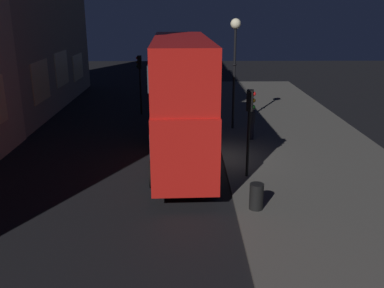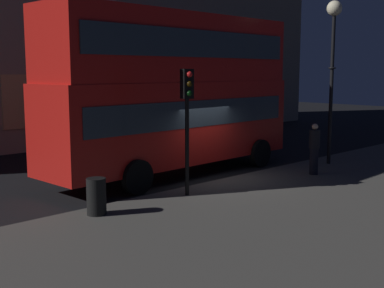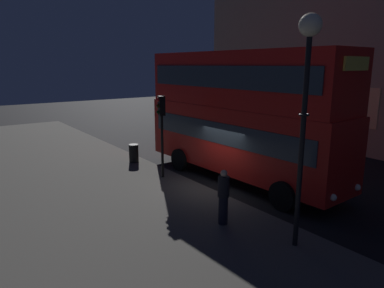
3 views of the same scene
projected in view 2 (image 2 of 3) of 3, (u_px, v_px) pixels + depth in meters
ground_plane at (211, 180)px, 17.53m from camera, size 80.00×80.00×0.00m
sidewalk_slab at (329, 203)px, 14.27m from camera, size 44.00×8.29×0.12m
double_decker_bus at (174, 87)px, 17.94m from camera, size 10.40×3.02×5.70m
traffic_light_near_kerb at (187, 105)px, 14.62m from camera, size 0.37×0.39×3.69m
traffic_light_far_side at (273, 88)px, 26.61m from camera, size 0.32×0.36×3.96m
street_lamp at (333, 39)px, 19.38m from camera, size 0.58×0.58×6.27m
pedestrian at (314, 148)px, 17.85m from camera, size 0.37×0.37×1.81m
litter_bin at (96, 196)px, 12.89m from camera, size 0.50×0.50×0.95m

